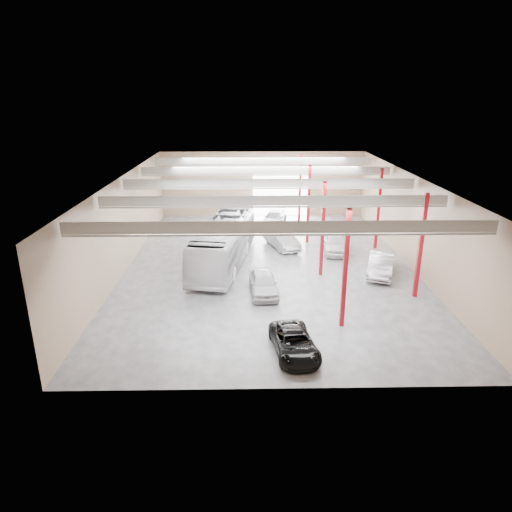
{
  "coord_description": "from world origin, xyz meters",
  "views": [
    {
      "loc": [
        -1.65,
        -33.65,
        12.7
      ],
      "look_at": [
        -1.07,
        -3.96,
        2.2
      ],
      "focal_mm": 32.0,
      "sensor_mm": 36.0,
      "label": 1
    }
  ],
  "objects_px": {
    "car_right_near": "(381,264)",
    "car_right_far": "(335,243)",
    "car_row_a": "(263,283)",
    "car_row_c": "(274,218)",
    "coach_bus": "(224,243)",
    "black_sedan": "(294,343)",
    "car_row_b": "(282,239)"
  },
  "relations": [
    {
      "from": "car_right_near",
      "to": "coach_bus",
      "type": "bearing_deg",
      "value": -172.93
    },
    {
      "from": "car_right_near",
      "to": "car_row_c",
      "type": "bearing_deg",
      "value": 135.96
    },
    {
      "from": "car_row_a",
      "to": "car_right_far",
      "type": "bearing_deg",
      "value": 49.33
    },
    {
      "from": "coach_bus",
      "to": "car_row_c",
      "type": "xyz_separation_m",
      "value": [
        4.64,
        11.53,
        -1.06
      ]
    },
    {
      "from": "black_sedan",
      "to": "car_row_c",
      "type": "bearing_deg",
      "value": 81.18
    },
    {
      "from": "black_sedan",
      "to": "car_right_near",
      "type": "bearing_deg",
      "value": 47.59
    },
    {
      "from": "car_right_near",
      "to": "car_right_far",
      "type": "bearing_deg",
      "value": 133.95
    },
    {
      "from": "car_row_b",
      "to": "car_row_c",
      "type": "xyz_separation_m",
      "value": [
        -0.22,
        7.5,
        -0.09
      ]
    },
    {
      "from": "coach_bus",
      "to": "car_row_b",
      "type": "bearing_deg",
      "value": 49.0
    },
    {
      "from": "black_sedan",
      "to": "car_row_b",
      "type": "distance_m",
      "value": 17.51
    },
    {
      "from": "car_row_c",
      "to": "car_right_near",
      "type": "height_order",
      "value": "car_right_near"
    },
    {
      "from": "coach_bus",
      "to": "car_row_a",
      "type": "xyz_separation_m",
      "value": [
        2.9,
        -5.78,
        -1.02
      ]
    },
    {
      "from": "coach_bus",
      "to": "car_row_c",
      "type": "relative_size",
      "value": 2.61
    },
    {
      "from": "coach_bus",
      "to": "car_right_near",
      "type": "xyz_separation_m",
      "value": [
        11.8,
        -2.47,
        -0.95
      ]
    },
    {
      "from": "black_sedan",
      "to": "car_row_a",
      "type": "xyz_separation_m",
      "value": [
        -1.33,
        7.69,
        0.14
      ]
    },
    {
      "from": "black_sedan",
      "to": "car_right_far",
      "type": "xyz_separation_m",
      "value": [
        5.1,
        16.27,
        0.2
      ]
    },
    {
      "from": "car_row_a",
      "to": "car_right_far",
      "type": "xyz_separation_m",
      "value": [
        6.43,
        8.58,
        0.06
      ]
    },
    {
      "from": "car_row_a",
      "to": "black_sedan",
      "type": "bearing_deg",
      "value": -84.06
    },
    {
      "from": "car_right_far",
      "to": "coach_bus",
      "type": "bearing_deg",
      "value": -158.8
    },
    {
      "from": "coach_bus",
      "to": "car_row_a",
      "type": "relative_size",
      "value": 2.87
    },
    {
      "from": "car_row_c",
      "to": "car_right_near",
      "type": "xyz_separation_m",
      "value": [
        7.16,
        -14.0,
        0.12
      ]
    },
    {
      "from": "car_row_c",
      "to": "car_right_far",
      "type": "xyz_separation_m",
      "value": [
        4.69,
        -8.73,
        0.11
      ]
    },
    {
      "from": "coach_bus",
      "to": "car_row_c",
      "type": "distance_m",
      "value": 12.48
    },
    {
      "from": "car_right_near",
      "to": "car_right_far",
      "type": "xyz_separation_m",
      "value": [
        -2.47,
        5.27,
        -0.01
      ]
    },
    {
      "from": "car_row_a",
      "to": "car_row_c",
      "type": "distance_m",
      "value": 17.4
    },
    {
      "from": "car_right_far",
      "to": "car_row_b",
      "type": "bearing_deg",
      "value": 169.13
    },
    {
      "from": "car_right_near",
      "to": "car_right_far",
      "type": "distance_m",
      "value": 5.82
    },
    {
      "from": "car_right_near",
      "to": "car_right_far",
      "type": "relative_size",
      "value": 1.05
    },
    {
      "from": "car_right_near",
      "to": "car_right_far",
      "type": "height_order",
      "value": "car_right_near"
    },
    {
      "from": "coach_bus",
      "to": "car_row_b",
      "type": "xyz_separation_m",
      "value": [
        4.86,
        4.03,
        -0.98
      ]
    },
    {
      "from": "coach_bus",
      "to": "car_row_a",
      "type": "bearing_deg",
      "value": -54.03
    },
    {
      "from": "car_row_a",
      "to": "car_row_b",
      "type": "xyz_separation_m",
      "value": [
        1.95,
        9.81,
        0.04
      ]
    }
  ]
}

